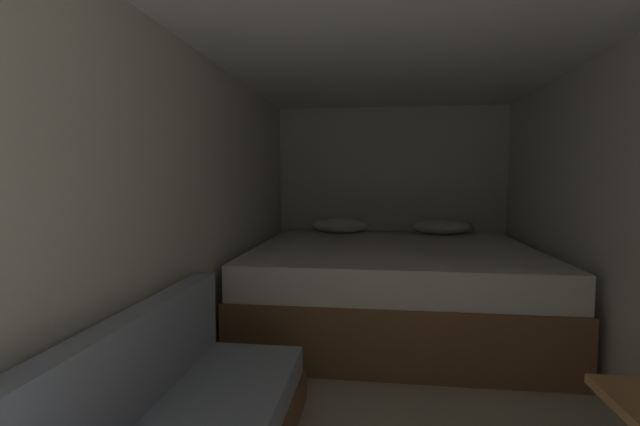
# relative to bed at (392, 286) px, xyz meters

# --- Properties ---
(ground_plane) EXTENTS (7.10, 7.10, 0.00)m
(ground_plane) POSITION_rel_bed_xyz_m (0.00, -1.49, -0.36)
(ground_plane) COLOR #B2A893
(wall_back) EXTENTS (2.51, 0.05, 2.03)m
(wall_back) POSITION_rel_bed_xyz_m (0.00, 1.09, 0.66)
(wall_back) COLOR silver
(wall_back) RESTS_ON ground
(wall_left) EXTENTS (0.05, 5.10, 2.03)m
(wall_left) POSITION_rel_bed_xyz_m (-1.23, -1.49, 0.66)
(wall_left) COLOR silver
(wall_left) RESTS_ON ground
(ceiling_slab) EXTENTS (2.51, 5.10, 0.05)m
(ceiling_slab) POSITION_rel_bed_xyz_m (0.00, -1.49, 1.70)
(ceiling_slab) COLOR white
(ceiling_slab) RESTS_ON wall_left
(bed) EXTENTS (2.29, 2.06, 0.86)m
(bed) POSITION_rel_bed_xyz_m (0.00, 0.00, 0.00)
(bed) COLOR brown
(bed) RESTS_ON ground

